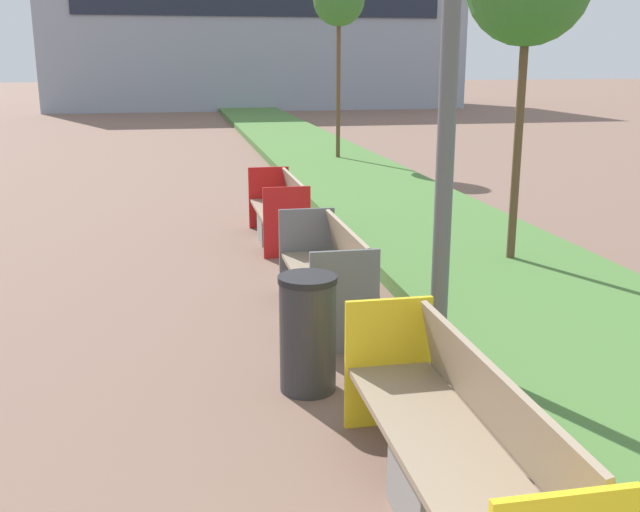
# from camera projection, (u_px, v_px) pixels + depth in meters

# --- Properties ---
(planter_grass_strip) EXTENTS (2.80, 120.00, 0.18)m
(planter_grass_strip) POSITION_uv_depth(u_px,v_px,m) (397.00, 207.00, 12.77)
(planter_grass_strip) COLOR #4C7A38
(planter_grass_strip) RESTS_ON ground
(building_backdrop) EXTENTS (21.18, 8.76, 9.30)m
(building_backdrop) POSITION_uv_depth(u_px,v_px,m) (252.00, 18.00, 40.26)
(building_backdrop) COLOR #939EAD
(building_backdrop) RESTS_ON ground
(bench_yellow_frame) EXTENTS (0.65, 2.45, 0.94)m
(bench_yellow_frame) POSITION_uv_depth(u_px,v_px,m) (456.00, 462.00, 4.13)
(bench_yellow_frame) COLOR gray
(bench_yellow_frame) RESTS_ON ground
(bench_grey_frame) EXTENTS (0.65, 1.93, 0.94)m
(bench_grey_frame) POSITION_uv_depth(u_px,v_px,m) (327.00, 283.00, 7.47)
(bench_grey_frame) COLOR gray
(bench_grey_frame) RESTS_ON ground
(bench_red_frame) EXTENTS (0.65, 1.89, 0.94)m
(bench_red_frame) POSITION_uv_depth(u_px,v_px,m) (280.00, 216.00, 10.64)
(bench_red_frame) COLOR gray
(bench_red_frame) RESTS_ON ground
(litter_bin) EXTENTS (0.46, 0.46, 0.93)m
(litter_bin) POSITION_uv_depth(u_px,v_px,m) (308.00, 333.00, 5.81)
(litter_bin) COLOR #2D2D30
(litter_bin) RESTS_ON ground
(sapling_tree_far) EXTENTS (1.22, 1.22, 4.49)m
(sapling_tree_far) POSITION_uv_depth(u_px,v_px,m) (339.00, 1.00, 17.55)
(sapling_tree_far) COLOR brown
(sapling_tree_far) RESTS_ON ground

